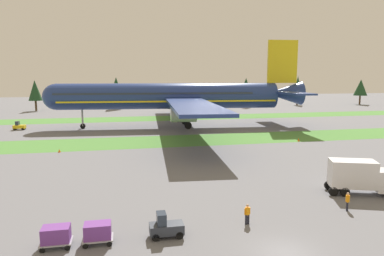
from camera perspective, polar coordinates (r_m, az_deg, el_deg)
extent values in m
plane|color=slate|center=(26.88, 14.91, -18.98)|extent=(400.00, 400.00, 0.00)
cube|color=#4C8438|center=(67.38, -2.21, -2.05)|extent=(320.00, 12.23, 0.01)
cube|color=#4C8438|center=(103.12, -5.64, 1.57)|extent=(320.00, 12.23, 0.01)
cylinder|color=navy|center=(84.55, -3.75, 5.18)|extent=(52.36, 10.45, 6.11)
sphere|color=navy|center=(86.98, -21.18, 4.72)|extent=(5.98, 5.98, 5.98)
cone|color=navy|center=(90.80, 14.63, 5.44)|extent=(9.34, 6.53, 5.80)
cube|color=yellow|center=(84.61, -3.74, 4.46)|extent=(51.11, 10.47, 0.36)
cube|color=#283342|center=(84.38, -5.91, 5.67)|extent=(46.04, 9.98, 0.44)
cube|color=navy|center=(64.50, 0.17, 3.65)|extent=(11.15, 35.47, 0.55)
cylinder|color=#A3A3A8|center=(69.73, -1.39, 2.35)|extent=(5.34, 3.77, 3.36)
cube|color=navy|center=(105.22, -2.68, 5.49)|extent=(11.15, 35.47, 0.55)
cylinder|color=#A3A3A8|center=(100.04, -3.15, 4.18)|extent=(5.34, 3.77, 3.36)
cube|color=navy|center=(82.99, 16.32, 5.43)|extent=(5.67, 13.03, 0.38)
cube|color=navy|center=(98.20, 12.53, 5.98)|extent=(5.67, 13.03, 0.38)
cube|color=yellow|center=(90.53, 14.44, 10.37)|extent=(7.45, 1.28, 10.38)
cylinder|color=#A3A3A8|center=(86.08, -17.35, 2.27)|extent=(0.44, 0.44, 5.96)
cylinder|color=black|center=(86.43, -17.27, 0.30)|extent=(1.23, 0.52, 1.20)
cylinder|color=#A3A3A8|center=(81.57, -0.64, 2.42)|extent=(0.44, 0.44, 5.71)
cylinder|color=black|center=(81.92, -0.64, 0.43)|extent=(1.74, 0.74, 1.70)
cylinder|color=#A3A3A8|center=(88.81, -1.17, 2.91)|extent=(0.44, 0.44, 5.71)
cylinder|color=black|center=(89.13, -1.17, 1.08)|extent=(1.74, 0.74, 1.70)
cube|color=#2D333D|center=(28.07, -4.14, -15.93)|extent=(2.61, 1.32, 0.77)
cube|color=#283342|center=(27.69, -4.99, -14.40)|extent=(0.71, 1.10, 0.90)
cylinder|color=black|center=(28.84, -2.42, -16.06)|extent=(0.60, 0.20, 0.60)
cylinder|color=black|center=(27.85, -2.04, -16.98)|extent=(0.60, 0.20, 0.60)
cylinder|color=black|center=(28.63, -6.17, -16.29)|extent=(0.60, 0.20, 0.60)
cylinder|color=black|center=(27.64, -5.94, -17.23)|extent=(0.60, 0.20, 0.60)
cube|color=#A3A3A8|center=(28.06, -14.99, -16.85)|extent=(2.21, 1.51, 0.10)
cube|color=#70388E|center=(27.82, -15.04, -15.73)|extent=(1.94, 1.33, 1.10)
cylinder|color=black|center=(28.73, -13.16, -16.60)|extent=(0.40, 0.12, 0.40)
cylinder|color=black|center=(27.48, -13.23, -17.81)|extent=(0.40, 0.12, 0.40)
cylinder|color=black|center=(28.84, -16.62, -16.64)|extent=(0.40, 0.12, 0.40)
cylinder|color=black|center=(27.60, -16.88, -17.84)|extent=(0.40, 0.12, 0.40)
cube|color=#A3A3A8|center=(28.41, -21.10, -16.82)|extent=(2.21, 1.51, 0.10)
cube|color=#70388E|center=(28.16, -21.16, -15.71)|extent=(1.94, 1.33, 1.10)
cylinder|color=black|center=(28.98, -19.14, -16.63)|extent=(0.40, 0.12, 0.40)
cylinder|color=black|center=(27.75, -19.53, -17.82)|extent=(0.40, 0.12, 0.40)
cylinder|color=black|center=(29.25, -22.53, -16.57)|extent=(0.40, 0.12, 0.40)
cylinder|color=black|center=(28.03, -23.08, -17.74)|extent=(0.40, 0.12, 0.40)
cube|color=silver|center=(40.56, 24.53, -6.72)|extent=(5.02, 3.72, 2.80)
cylinder|color=black|center=(43.03, 28.64, -8.50)|extent=(1.00, 0.62, 0.96)
cylinder|color=black|center=(41.70, 22.80, -8.64)|extent=(1.00, 0.62, 0.96)
cylinder|color=black|center=(39.85, 23.51, -9.47)|extent=(1.00, 0.62, 0.96)
cylinder|color=black|center=(41.43, 21.28, -8.67)|extent=(1.00, 0.62, 0.96)
cylinder|color=black|center=(39.57, 21.92, -9.50)|extent=(1.00, 0.62, 0.96)
cube|color=yellow|center=(90.01, -26.17, 0.18)|extent=(2.70, 1.51, 0.77)
cube|color=#283342|center=(90.04, -26.44, 0.70)|extent=(0.79, 1.15, 0.90)
cylinder|color=black|center=(90.29, -25.49, 0.00)|extent=(0.61, 0.25, 0.60)
cylinder|color=black|center=(89.25, -25.71, -0.10)|extent=(0.61, 0.25, 0.60)
cylinder|color=black|center=(90.88, -26.58, -0.02)|extent=(0.61, 0.25, 0.60)
cylinder|color=black|center=(89.85, -26.81, -0.12)|extent=(0.61, 0.25, 0.60)
cylinder|color=black|center=(35.88, 23.84, -11.56)|extent=(0.18, 0.18, 0.85)
cylinder|color=black|center=(36.08, 23.83, -11.44)|extent=(0.18, 0.18, 0.85)
cylinder|color=orange|center=(35.75, 23.91, -10.39)|extent=(0.36, 0.36, 0.62)
sphere|color=tan|center=(35.61, 23.95, -9.69)|extent=(0.24, 0.24, 0.24)
cylinder|color=orange|center=(35.54, 23.91, -10.55)|extent=(0.10, 0.10, 0.58)
cylinder|color=orange|center=(35.97, 23.89, -10.32)|extent=(0.10, 0.10, 0.58)
cylinder|color=black|center=(30.57, 8.75, -14.43)|extent=(0.18, 0.18, 0.85)
cylinder|color=black|center=(30.68, 9.11, -14.35)|extent=(0.18, 0.18, 0.85)
cylinder|color=orange|center=(30.34, 8.96, -13.11)|extent=(0.36, 0.36, 0.62)
sphere|color=tan|center=(30.18, 8.98, -12.30)|extent=(0.24, 0.24, 0.24)
cylinder|color=orange|center=(30.24, 8.58, -13.24)|extent=(0.10, 0.10, 0.58)
cylinder|color=orange|center=(30.47, 9.34, -13.09)|extent=(0.10, 0.10, 0.58)
cone|color=orange|center=(60.96, -20.69, -3.46)|extent=(0.44, 0.44, 0.53)
cone|color=orange|center=(69.52, 16.89, -1.81)|extent=(0.44, 0.44, 0.66)
cylinder|color=#4C3823|center=(135.94, -23.95, 3.32)|extent=(0.70, 0.70, 3.68)
cone|color=#1E4223|center=(135.63, -24.08, 5.58)|extent=(4.65, 4.65, 7.10)
cylinder|color=#4C3823|center=(134.17, -12.09, 3.78)|extent=(0.70, 0.70, 3.61)
cone|color=#1E4223|center=(133.84, -12.17, 6.31)|extent=(5.38, 5.38, 8.25)
cylinder|color=#4C3823|center=(134.55, -2.41, 3.78)|extent=(0.70, 0.70, 2.69)
cone|color=#1E4223|center=(134.29, -2.42, 5.49)|extent=(5.73, 5.73, 5.35)
cylinder|color=#4C3823|center=(142.81, 8.68, 4.17)|extent=(0.70, 0.70, 3.76)
cone|color=#1E4223|center=(142.50, 8.73, 6.48)|extent=(5.24, 5.24, 7.75)
cylinder|color=#4C3823|center=(156.36, 16.65, 4.26)|extent=(0.70, 0.70, 3.64)
cone|color=#1E4223|center=(156.07, 16.75, 6.51)|extent=(3.80, 3.80, 8.66)
cylinder|color=#4C3823|center=(169.35, 25.53, 4.13)|extent=(0.70, 0.70, 3.90)
cone|color=#1E4223|center=(169.11, 25.65, 5.94)|extent=(5.63, 5.63, 6.86)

